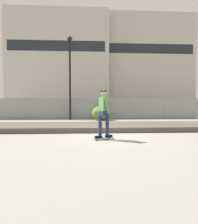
{
  "coord_description": "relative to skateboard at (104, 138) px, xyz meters",
  "views": [
    {
      "loc": [
        -0.69,
        -7.68,
        1.37
      ],
      "look_at": [
        0.01,
        5.21,
        0.8
      ],
      "focal_mm": 30.62,
      "sensor_mm": 36.0,
      "label": 1
    }
  ],
  "objects": [
    {
      "name": "library_building",
      "position": [
        -8.16,
        45.38,
        12.15
      ],
      "size": [
        25.13,
        12.3,
        24.41
      ],
      "color": "#B2AFA8",
      "rests_on": "ground_plane"
    },
    {
      "name": "skater",
      "position": [
        0.0,
        0.0,
        1.06
      ],
      "size": [
        0.7,
        0.62,
        1.82
      ],
      "color": "black",
      "rests_on": "skateboard"
    },
    {
      "name": "parked_car_mid",
      "position": [
        1.69,
        12.32,
        0.78
      ],
      "size": [
        4.48,
        2.11,
        1.66
      ],
      "color": "#B7BABF",
      "rests_on": "ground_plane"
    },
    {
      "name": "skateboard",
      "position": [
        0.0,
        0.0,
        0.0
      ],
      "size": [
        0.81,
        0.5,
        0.07
      ],
      "color": "#2D608C",
      "rests_on": "ground_plane"
    },
    {
      "name": "shrub_left",
      "position": [
        0.45,
        8.47,
        0.53
      ],
      "size": [
        1.51,
        1.23,
        1.17
      ],
      "color": "#567A33",
      "rests_on": "ground_plane"
    },
    {
      "name": "street_lamp",
      "position": [
        -2.12,
        8.88,
        4.23
      ],
      "size": [
        0.44,
        0.44,
        6.91
      ],
      "color": "black",
      "rests_on": "ground_plane"
    },
    {
      "name": "parked_car_far",
      "position": [
        6.91,
        12.02,
        0.78
      ],
      "size": [
        4.48,
        2.11,
        1.66
      ],
      "color": "navy",
      "rests_on": "ground_plane"
    },
    {
      "name": "gravel_berm",
      "position": [
        0.12,
        3.06,
        0.07
      ],
      "size": [
        14.31,
        3.07,
        0.25
      ],
      "primitive_type": "cube",
      "color": "#4C473F",
      "rests_on": "ground_plane"
    },
    {
      "name": "office_block",
      "position": [
        15.13,
        49.84,
        12.61
      ],
      "size": [
        25.78,
        14.99,
        25.33
      ],
      "color": "#B2AFA8",
      "rests_on": "ground_plane"
    },
    {
      "name": "parked_car_near",
      "position": [
        -4.63,
        12.37,
        0.78
      ],
      "size": [
        4.49,
        2.13,
        1.66
      ],
      "color": "maroon",
      "rests_on": "ground_plane"
    },
    {
      "name": "chain_fence",
      "position": [
        0.12,
        9.56,
        0.87
      ],
      "size": [
        18.42,
        0.06,
        1.85
      ],
      "color": "gray",
      "rests_on": "ground_plane"
    },
    {
      "name": "ground_plane",
      "position": [
        0.12,
        0.47,
        -0.06
      ],
      "size": [
        120.0,
        120.0,
        0.0
      ],
      "primitive_type": "plane",
      "color": "gray"
    }
  ]
}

